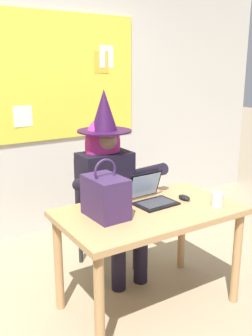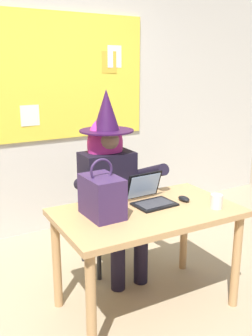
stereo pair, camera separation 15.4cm
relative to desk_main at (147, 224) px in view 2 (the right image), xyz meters
name	(u,v)px [view 2 (the right image)]	position (x,y,z in m)	size (l,w,h in m)	color
ground_plane	(128,327)	(-0.23, -0.14, -0.63)	(24.00, 24.00, 0.00)	tan
wall_back_bulletin	(30,87)	(-0.23, 1.65, 0.84)	(6.26, 1.84, 2.90)	beige
desk_main	(147,224)	(0.00, 0.00, 0.00)	(1.24, 0.76, 0.73)	tan
chair_at_desk	(105,205)	(0.06, 0.72, -0.11)	(0.44, 0.44, 0.92)	#2D3347
person_costumed	(111,175)	(0.05, 0.59, 0.19)	(0.61, 0.69, 1.48)	black
laptop	(150,197)	(0.09, 0.10, 0.15)	(0.28, 0.28, 0.21)	black
computer_mouse	(184,199)	(0.32, 0.01, 0.12)	(0.06, 0.10, 0.03)	black
handbag	(102,196)	(-0.31, 0.06, 0.23)	(0.20, 0.30, 0.38)	#38234C
coffee_mug	(216,201)	(0.41, -0.21, 0.15)	(0.08, 0.08, 0.10)	silver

